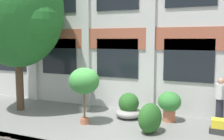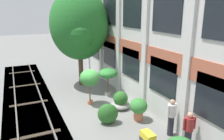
# 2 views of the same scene
# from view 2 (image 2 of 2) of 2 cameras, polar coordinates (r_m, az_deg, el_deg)

# --- Properties ---
(ground_plane) EXTENTS (80.00, 80.00, 0.00)m
(ground_plane) POSITION_cam_2_polar(r_m,az_deg,el_deg) (12.58, -5.85, -9.38)
(ground_plane) COLOR slate
(apartment_facade) EXTENTS (15.50, 0.64, 8.93)m
(apartment_facade) POSITION_cam_2_polar(r_m,az_deg,el_deg) (12.62, 6.06, 11.61)
(apartment_facade) COLOR silver
(apartment_facade) RESTS_ON ground
(rail_tracks) EXTENTS (23.14, 2.80, 0.43)m
(rail_tracks) POSITION_cam_2_polar(r_m,az_deg,el_deg) (12.13, -20.09, -12.02)
(rail_tracks) COLOR #5B5449
(rail_tracks) RESTS_ON ground
(broadleaf_tree) EXTENTS (4.14, 3.94, 6.71)m
(broadleaf_tree) POSITION_cam_2_polar(r_m,az_deg,el_deg) (15.26, -8.56, 11.27)
(broadleaf_tree) COLOR #4C3826
(broadleaf_tree) RESTS_ON ground
(potted_plant_ribbed_drum) EXTENTS (0.86, 0.86, 1.13)m
(potted_plant_ribbed_drum) POSITION_cam_2_polar(r_m,az_deg,el_deg) (10.88, 6.96, -9.65)
(potted_plant_ribbed_drum) COLOR #B76647
(potted_plant_ribbed_drum) RESTS_ON ground
(potted_plant_low_pan) EXTENTS (1.10, 1.10, 2.07)m
(potted_plant_low_pan) POSITION_cam_2_polar(r_m,az_deg,el_deg) (12.29, -5.91, -2.19)
(potted_plant_low_pan) COLOR #B76647
(potted_plant_low_pan) RESTS_ON ground
(potted_plant_tall_urn) EXTENTS (1.20, 1.20, 1.75)m
(potted_plant_tall_urn) POSITION_cam_2_polar(r_m,az_deg,el_deg) (13.61, -1.09, -1.11)
(potted_plant_tall_urn) COLOR gray
(potted_plant_tall_urn) RESTS_ON ground
(potted_plant_square_trough) EXTENTS (0.75, 0.50, 0.48)m
(potted_plant_square_trough) POSITION_cam_2_polar(r_m,az_deg,el_deg) (9.43, 9.36, -17.15)
(potted_plant_square_trough) COLOR #333333
(potted_plant_square_trough) RESTS_ON ground
(potted_plant_wide_bowl) EXTENTS (1.05, 1.05, 0.99)m
(potted_plant_wide_bowl) POSITION_cam_2_polar(r_m,az_deg,el_deg) (12.12, 2.24, -8.17)
(potted_plant_wide_bowl) COLOR gray
(potted_plant_wide_bowl) RESTS_ON ground
(resident_by_doorway) EXTENTS (0.34, 0.52, 1.57)m
(resident_by_doorway) POSITION_cam_2_polar(r_m,az_deg,el_deg) (9.17, 19.41, -14.46)
(resident_by_doorway) COLOR #282833
(resident_by_doorway) RESTS_ON ground
(resident_watching_tracks) EXTENTS (0.34, 0.53, 1.67)m
(resident_watching_tracks) POSITION_cam_2_polar(r_m,az_deg,el_deg) (9.83, 15.24, -11.58)
(resident_watching_tracks) COLOR #282833
(resident_watching_tracks) RESTS_ON ground
(topiary_hedge) EXTENTS (0.91, 1.12, 0.99)m
(topiary_hedge) POSITION_cam_2_polar(r_m,az_deg,el_deg) (10.59, -1.10, -11.34)
(topiary_hedge) COLOR #286023
(topiary_hedge) RESTS_ON ground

